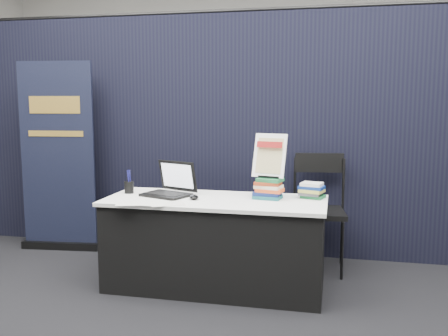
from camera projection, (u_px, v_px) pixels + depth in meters
The scene contains 15 objects.
floor at pixel (198, 314), 3.64m from camera, with size 8.00×8.00×0.00m, color black.
wall_back at pixel (271, 87), 7.28m from camera, with size 8.00×0.02×3.50m, color beige.
drape_partition at pixel (240, 135), 5.03m from camera, with size 6.00×0.08×2.40m, color black.
display_table at pixel (215, 243), 4.13m from camera, with size 1.80×0.75×0.75m.
laptop at pixel (168, 187), 4.23m from camera, with size 0.45×0.42×0.28m.
mouse at pixel (194, 197), 4.05m from camera, with size 0.07×0.12×0.04m, color black.
brochure_left at pixel (133, 203), 3.89m from camera, with size 0.25×0.18×0.00m, color white.
brochure_mid at pixel (149, 203), 3.89m from camera, with size 0.28×0.20×0.00m, color white.
brochure_right at pixel (167, 204), 3.87m from camera, with size 0.26×0.19×0.00m, color silver.
pen_cup at pixel (129, 187), 4.31m from camera, with size 0.08×0.08×0.10m, color black.
book_stack_tall at pixel (269, 188), 4.08m from camera, with size 0.23×0.19×0.17m.
book_stack_short at pixel (312, 190), 4.09m from camera, with size 0.22×0.19×0.13m.
info_sign at pixel (270, 156), 4.07m from camera, with size 0.29×0.17×0.37m.
pullup_banner at pixel (58, 168), 5.14m from camera, with size 0.83×0.18×1.94m.
stacking_chair at pixel (318, 206), 4.58m from camera, with size 0.54×0.54×1.06m.
Camera 1 is at (0.94, -3.34, 1.55)m, focal length 40.00 mm.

